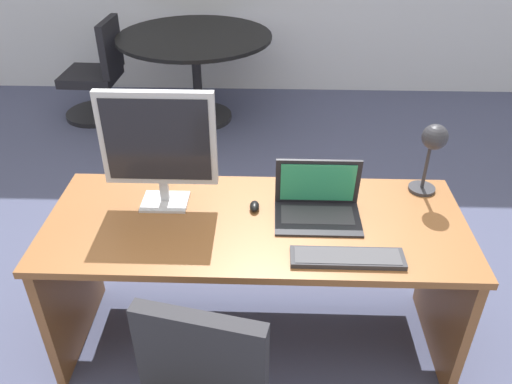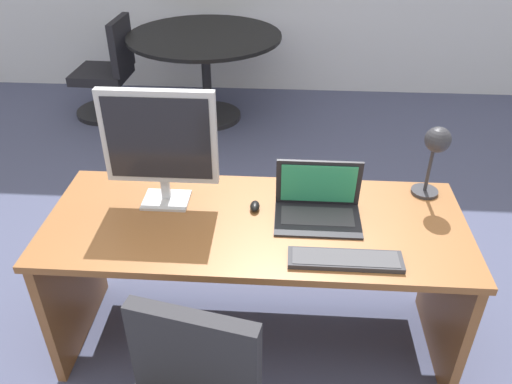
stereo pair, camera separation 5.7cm
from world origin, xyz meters
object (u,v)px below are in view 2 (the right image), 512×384
Objects in this scene: laptop at (318,199)px; mouse at (255,206)px; monitor at (159,141)px; meeting_chair_near at (109,78)px; desk at (256,252)px; keyboard at (345,260)px; meeting_table at (205,56)px; desk_lamp at (436,148)px.

laptop reaches higher than mouse.
monitor reaches higher than meeting_chair_near.
desk is 2.03× the size of meeting_chair_near.
monitor is 0.60× the size of meeting_chair_near.
monitor reaches higher than keyboard.
monitor is 2.47m from meeting_table.
keyboard is 3.38m from meeting_chair_near.
laptop is at bearing -3.67° from monitor.
desk_lamp is (0.49, 0.16, 0.17)m from laptop.
meeting_chair_near is (-2.24, 2.33, -0.63)m from desk_lamp.
desk_lamp is (0.75, 0.18, 0.46)m from desk.
meeting_table is at bearing 94.63° from monitor.
desk_lamp reaches higher than desk.
mouse is 2.92m from meeting_chair_near.
desk_lamp is at bearing -59.61° from meeting_table.
desk_lamp is at bearing 18.26° from laptop.
desk is at bearing -76.45° from meeting_table.
meeting_table reaches higher than mouse.
monitor is 0.88m from keyboard.
keyboard is 0.48m from mouse.
laptop is 1.05× the size of desk_lamp.
monitor reaches higher than mouse.
meeting_table is (-0.59, 2.45, -0.16)m from mouse.
meeting_table is (-0.95, 2.77, -0.16)m from keyboard.
meeting_chair_near is (-1.49, 2.52, -0.17)m from desk.
mouse is (-0.27, 0.01, -0.06)m from laptop.
laptop is (0.26, 0.02, 0.29)m from desk.
keyboard is at bearing -41.51° from mouse.
desk is 4.93× the size of laptop.
laptop is at bearing 106.84° from keyboard.
desk_lamp is 2.69m from meeting_table.
desk is 5.17× the size of desk_lamp.
laptop is at bearing 4.96° from desk.
keyboard is at bearing -25.16° from monitor.
meeting_table is (-0.86, 2.46, -0.22)m from laptop.
meeting_table is at bearing 103.53° from mouse.
laptop is 0.27m from mouse.
laptop is 4.85× the size of mouse.
meeting_table is at bearing 120.39° from desk_lamp.
meeting_chair_near is (-1.08, 2.45, -0.68)m from monitor.
desk_lamp is 3.29m from meeting_chair_near.
desk is 1.36× the size of meeting_table.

